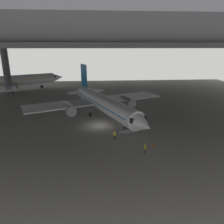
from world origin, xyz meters
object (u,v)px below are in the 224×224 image
Objects in this scene: airplane_main at (103,103)px; crew_worker_by_stairs at (115,135)px; traffic_cone_orange at (154,145)px; crew_worker_near_nose at (145,148)px; boarding_stairs at (127,128)px; airplane_distant at (13,81)px.

crew_worker_by_stairs is at bearing -82.65° from airplane_main.
crew_worker_by_stairs is 6.55m from traffic_cone_orange.
airplane_main is 17.71m from crew_worker_near_nose.
crew_worker_near_nose is at bearing -72.20° from airplane_main.
airplane_main is 52.00× the size of traffic_cone_orange.
airplane_main is 18.52× the size of crew_worker_near_nose.
boarding_stairs is 0.14× the size of airplane_distant.
airplane_distant is (-35.08, 47.96, 2.39)m from crew_worker_near_nose.
traffic_cone_orange is (37.06, -45.71, -3.06)m from airplane_distant.
crew_worker_near_nose is 3.07m from traffic_cone_orange.
airplane_distant is at bearing 133.56° from airplane_main.
airplane_distant is at bearing 126.08° from crew_worker_by_stairs.
traffic_cone_orange is at bearing -26.17° from crew_worker_by_stairs.
airplane_main reaches higher than traffic_cone_orange.
traffic_cone_orange is at bearing -50.96° from airplane_distant.
crew_worker_by_stairs reaches higher than traffic_cone_orange.
boarding_stairs reaches higher than crew_worker_near_nose.
airplane_main reaches higher than boarding_stairs.
crew_worker_by_stairs is (-2.48, -3.38, 0.19)m from boarding_stairs.
airplane_main is at bearing 116.93° from traffic_cone_orange.
airplane_distant reaches higher than traffic_cone_orange.
airplane_main is 9.47m from boarding_stairs.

